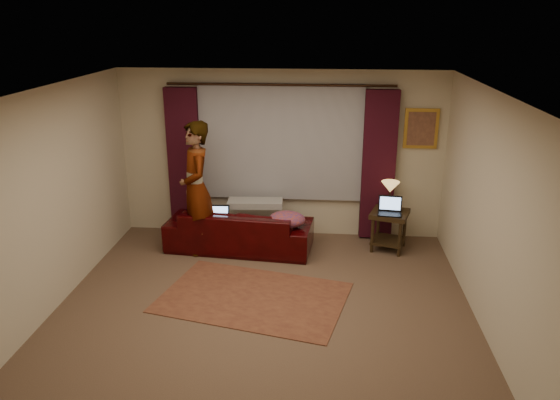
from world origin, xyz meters
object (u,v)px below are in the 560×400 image
at_px(sofa, 239,222).
at_px(laptop_table, 390,206).
at_px(laptop_sofa, 217,217).
at_px(person, 196,189).
at_px(end_table, 389,231).
at_px(tiffany_lamp, 390,196).

relative_size(sofa, laptop_table, 5.81).
bearing_deg(sofa, laptop_sofa, 30.99).
relative_size(sofa, person, 1.10).
bearing_deg(person, end_table, 73.30).
relative_size(end_table, laptop_table, 1.63).
xyz_separation_m(laptop_sofa, laptop_table, (2.52, 0.19, 0.17)).
xyz_separation_m(sofa, end_table, (2.22, 0.16, -0.13)).
xyz_separation_m(sofa, tiffany_lamp, (2.22, 0.26, 0.38)).
distance_m(laptop_sofa, end_table, 2.57).
relative_size(sofa, tiffany_lamp, 4.98).
bearing_deg(sofa, laptop_table, -173.72).
distance_m(laptop_sofa, person, 0.51).
bearing_deg(end_table, laptop_sofa, -172.99).
bearing_deg(laptop_table, laptop_sofa, -169.21).
relative_size(laptop_sofa, end_table, 0.62).
bearing_deg(sofa, person, 18.54).
bearing_deg(tiffany_lamp, laptop_table, -93.02).
distance_m(sofa, end_table, 2.23).
distance_m(end_table, person, 2.92).
bearing_deg(person, tiffany_lamp, 75.35).
bearing_deg(tiffany_lamp, end_table, -85.76).
bearing_deg(laptop_sofa, end_table, 4.79).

